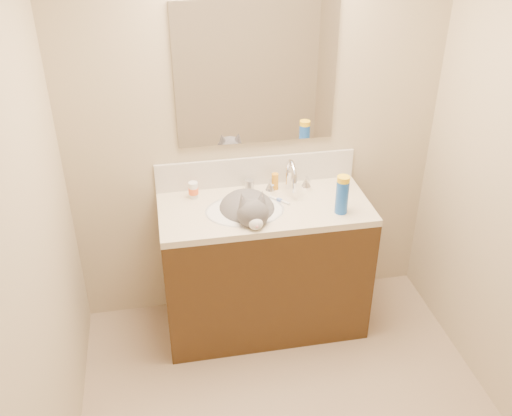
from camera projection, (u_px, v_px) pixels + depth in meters
name	position (u px, v px, depth m)	size (l,w,h in m)	color
room_shell	(319.00, 191.00, 2.09)	(2.24, 2.54, 2.52)	tan
vanity_cabinet	(264.00, 269.00, 3.46)	(1.20, 0.55, 0.82)	#3A2410
counter_slab	(265.00, 209.00, 3.24)	(1.20, 0.55, 0.04)	beige
basin	(245.00, 221.00, 3.22)	(0.45, 0.36, 0.14)	white
faucet	(290.00, 178.00, 3.33)	(0.28, 0.20, 0.21)	silver
cat	(249.00, 213.00, 3.20)	(0.38, 0.46, 0.34)	#4F4D4F
backsplash	(256.00, 171.00, 3.41)	(1.20, 0.02, 0.18)	beige
mirror	(256.00, 74.00, 3.11)	(0.90, 0.02, 0.80)	white
pill_bottle	(193.00, 190.00, 3.29)	(0.05, 0.05, 0.10)	white
pill_label	(193.00, 191.00, 3.29)	(0.06, 0.06, 0.04)	orange
silver_jar	(250.00, 185.00, 3.39)	(0.05, 0.05, 0.06)	#B7B7BC
amber_bottle	(275.00, 181.00, 3.38)	(0.04, 0.04, 0.10)	orange
toothbrush	(279.00, 200.00, 3.27)	(0.02, 0.14, 0.01)	white
toothbrush_head	(279.00, 200.00, 3.27)	(0.02, 0.03, 0.02)	#5F7DCA
spray_can	(342.00, 197.00, 3.12)	(0.07, 0.07, 0.19)	blue
spray_cap	(343.00, 180.00, 3.07)	(0.07, 0.07, 0.04)	yellow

